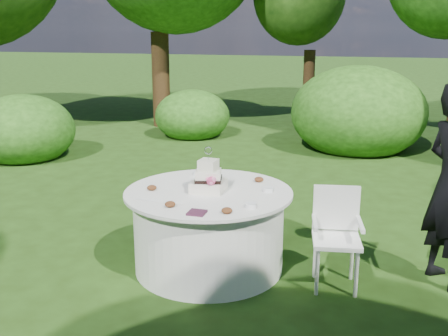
% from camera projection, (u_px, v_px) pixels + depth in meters
% --- Properties ---
extents(ground, '(80.00, 80.00, 0.00)m').
position_uv_depth(ground, '(209.00, 267.00, 5.04)').
color(ground, '#213B10').
rests_on(ground, ground).
extents(napkins, '(0.14, 0.14, 0.02)m').
position_uv_depth(napkins, '(197.00, 213.00, 4.24)').
color(napkins, '#421C30').
rests_on(napkins, table).
extents(feather_plume, '(0.48, 0.07, 0.01)m').
position_uv_depth(feather_plume, '(160.00, 201.00, 4.55)').
color(feather_plume, white).
rests_on(feather_plume, table).
extents(table, '(1.56, 1.56, 0.77)m').
position_uv_depth(table, '(209.00, 229.00, 4.94)').
color(table, white).
rests_on(table, ground).
extents(cake, '(0.30, 0.31, 0.42)m').
position_uv_depth(cake, '(209.00, 179.00, 4.81)').
color(cake, silver).
rests_on(cake, table).
extents(chair, '(0.48, 0.47, 0.88)m').
position_uv_depth(chair, '(336.00, 229.00, 4.60)').
color(chair, white).
rests_on(chair, ground).
extents(votives, '(0.91, 0.93, 0.04)m').
position_uv_depth(votives, '(237.00, 188.00, 4.85)').
color(votives, white).
rests_on(votives, table).
extents(petal_cups, '(0.98, 1.05, 0.05)m').
position_uv_depth(petal_cups, '(203.00, 194.00, 4.66)').
color(petal_cups, '#562D16').
rests_on(petal_cups, table).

